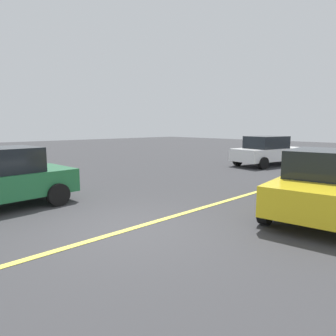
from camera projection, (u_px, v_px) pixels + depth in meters
name	position (u px, v px, depth m)	size (l,w,h in m)	color
ground_plane	(127.00, 230.00, 6.39)	(80.00, 80.00, 0.00)	#38383A
lane_marking_centre	(213.00, 205.00, 8.44)	(28.00, 0.16, 0.01)	#E0D14C
car_white_far_lane	(268.00, 151.00, 16.80)	(4.71, 2.63, 1.67)	white
car_yellow_mid_road	(324.00, 184.00, 7.21)	(4.13, 2.53, 1.66)	gold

